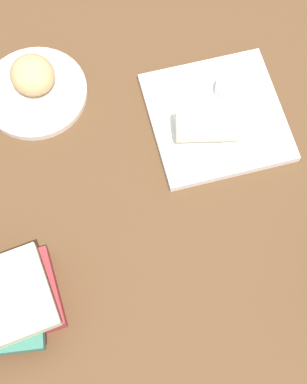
% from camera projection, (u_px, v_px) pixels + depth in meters
% --- Properties ---
extents(dining_table, '(1.10, 0.90, 0.04)m').
position_uv_depth(dining_table, '(122.00, 184.00, 1.04)').
color(dining_table, brown).
rests_on(dining_table, ground).
extents(round_plate, '(0.19, 0.19, 0.01)m').
position_uv_depth(round_plate, '(35.00, 93.00, 1.08)').
color(round_plate, silver).
rests_on(round_plate, dining_table).
extents(scone_pastry, '(0.11, 0.11, 0.06)m').
position_uv_depth(scone_pastry, '(32.00, 75.00, 1.05)').
color(scone_pastry, tan).
rests_on(scone_pastry, round_plate).
extents(square_plate, '(0.25, 0.25, 0.02)m').
position_uv_depth(square_plate, '(216.00, 117.00, 1.06)').
color(square_plate, white).
rests_on(square_plate, dining_table).
extents(sauce_cup, '(0.06, 0.06, 0.02)m').
position_uv_depth(sauce_cup, '(231.00, 89.00, 1.06)').
color(sauce_cup, silver).
rests_on(sauce_cup, square_plate).
extents(breakfast_wrap, '(0.12, 0.07, 0.06)m').
position_uv_depth(breakfast_wrap, '(208.00, 126.00, 1.01)').
color(breakfast_wrap, beige).
rests_on(breakfast_wrap, square_plate).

